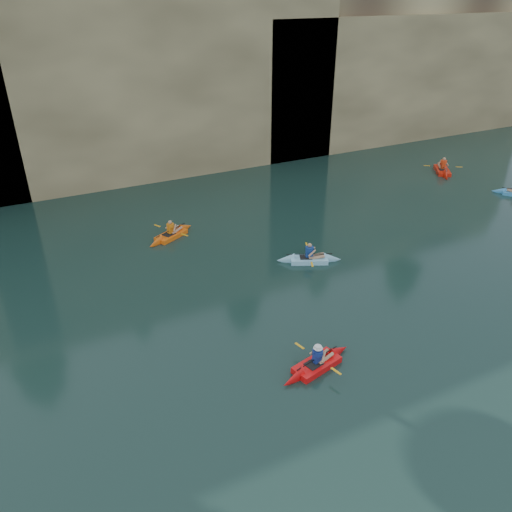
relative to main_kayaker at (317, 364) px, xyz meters
name	(u,v)px	position (x,y,z in m)	size (l,w,h in m)	color
ground	(338,400)	(-0.22, -1.55, -0.15)	(160.00, 160.00, 0.00)	black
cliff	(107,69)	(-0.22, 28.45, 5.85)	(70.00, 16.00, 12.00)	tan
cliff_slab_center	(165,87)	(1.78, 21.05, 5.55)	(24.00, 2.40, 11.40)	tan
cliff_slab_east	(409,77)	(21.78, 21.05, 4.77)	(26.00, 2.40, 9.84)	tan
sea_cave_center	(79,166)	(-4.22, 20.40, 1.45)	(3.50, 1.00, 3.20)	black
sea_cave_east	(280,130)	(9.78, 20.40, 2.10)	(5.00, 1.00, 4.50)	black
main_kayaker	(317,364)	(0.00, 0.00, 0.00)	(3.12, 2.05, 1.13)	red
kayaker_orange	(171,235)	(-1.29, 11.68, -0.01)	(3.02, 2.08, 1.16)	#FF6110
kayaker_ltblue_near	(309,259)	(3.64, 6.36, 0.00)	(3.04, 2.17, 1.19)	#91D4F2
kayaker_red_far	(442,170)	(18.54, 13.08, 0.01)	(2.62, 3.37, 1.30)	red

